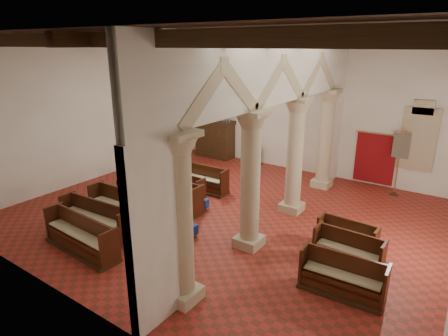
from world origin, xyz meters
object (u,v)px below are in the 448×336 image
(pipe_organ, at_px, (215,132))
(nave_pew_0, at_px, (81,240))
(lectern, at_px, (256,156))
(processional_banner, at_px, (397,175))
(aisle_pew_0, at_px, (342,282))

(pipe_organ, bearing_deg, nave_pew_0, -76.22)
(lectern, bearing_deg, pipe_organ, -164.93)
(pipe_organ, distance_m, processional_banner, 9.06)
(processional_banner, relative_size, nave_pew_0, 0.95)
(lectern, xyz_separation_m, processional_banner, (6.49, -0.26, 0.36))
(nave_pew_0, xyz_separation_m, aisle_pew_0, (6.84, 2.31, -0.01))
(processional_banner, distance_m, nave_pew_0, 11.77)
(lectern, relative_size, processional_banner, 0.43)
(nave_pew_0, bearing_deg, aisle_pew_0, 21.60)
(processional_banner, relative_size, aisle_pew_0, 1.33)
(pipe_organ, xyz_separation_m, nave_pew_0, (2.46, -10.01, -1.01))
(lectern, height_order, processional_banner, processional_banner)
(lectern, relative_size, nave_pew_0, 0.41)
(processional_banner, height_order, nave_pew_0, processional_banner)
(nave_pew_0, bearing_deg, pipe_organ, 106.70)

